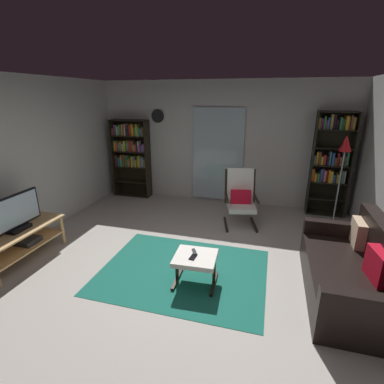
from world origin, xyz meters
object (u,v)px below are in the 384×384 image
(wall_clock, at_px, (158,116))
(bookshelf_near_sofa, at_px, (331,160))
(television, at_px, (15,214))
(tv_stand, at_px, (21,240))
(bookshelf_near_tv, at_px, (131,153))
(leather_sofa, at_px, (354,273))
(tv_remote, at_px, (194,252))
(floor_lamp_by_shelf, at_px, (344,153))
(cell_phone, at_px, (193,257))
(ottoman, at_px, (195,261))
(lounge_armchair, at_px, (241,196))

(wall_clock, bearing_deg, bookshelf_near_sofa, -1.98)
(television, bearing_deg, tv_stand, 97.86)
(tv_stand, relative_size, bookshelf_near_tv, 0.73)
(television, relative_size, wall_clock, 2.85)
(bookshelf_near_tv, distance_m, bookshelf_near_sofa, 4.23)
(leather_sofa, relative_size, tv_remote, 12.20)
(bookshelf_near_sofa, bearing_deg, bookshelf_near_tv, -179.94)
(bookshelf_near_sofa, relative_size, floor_lamp_by_shelf, 1.22)
(bookshelf_near_sofa, distance_m, cell_phone, 3.61)
(tv_stand, height_order, floor_lamp_by_shelf, floor_lamp_by_shelf)
(ottoman, bearing_deg, tv_remote, 113.69)
(lounge_armchair, distance_m, wall_clock, 2.62)
(cell_phone, bearing_deg, bookshelf_near_sofa, 62.60)
(ottoman, bearing_deg, lounge_armchair, 80.63)
(bookshelf_near_tv, xyz_separation_m, floor_lamp_by_shelf, (4.31, -0.58, 0.32))
(bookshelf_near_sofa, distance_m, wall_clock, 3.67)
(bookshelf_near_tv, xyz_separation_m, ottoman, (2.31, -2.92, -0.71))
(floor_lamp_by_shelf, bearing_deg, bookshelf_near_sofa, 98.42)
(bookshelf_near_sofa, bearing_deg, tv_remote, -124.32)
(leather_sofa, xyz_separation_m, ottoman, (-1.85, -0.26, 0.01))
(wall_clock, bearing_deg, television, -104.99)
(bookshelf_near_tv, relative_size, leather_sofa, 1.01)
(leather_sofa, height_order, tv_remote, leather_sofa)
(tv_stand, relative_size, television, 1.57)
(tv_remote, height_order, floor_lamp_by_shelf, floor_lamp_by_shelf)
(lounge_armchair, bearing_deg, ottoman, -99.37)
(tv_remote, bearing_deg, wall_clock, 90.99)
(bookshelf_near_tv, bearing_deg, television, -94.15)
(television, distance_m, tv_remote, 2.54)
(tv_stand, xyz_separation_m, tv_remote, (2.51, 0.22, 0.07))
(bookshelf_near_tv, bearing_deg, floor_lamp_by_shelf, -7.72)
(tv_stand, bearing_deg, bookshelf_near_tv, 85.79)
(bookshelf_near_tv, bearing_deg, tv_stand, -94.21)
(floor_lamp_by_shelf, distance_m, wall_clock, 3.78)
(tv_remote, bearing_deg, cell_phone, -111.18)
(tv_stand, bearing_deg, tv_remote, 5.02)
(lounge_armchair, relative_size, cell_phone, 7.30)
(tv_stand, distance_m, bookshelf_near_tv, 3.15)
(bookshelf_near_sofa, xyz_separation_m, tv_remote, (-1.94, -2.85, -0.71))
(tv_remote, relative_size, floor_lamp_by_shelf, 0.09)
(television, xyz_separation_m, bookshelf_near_tv, (0.22, 3.08, 0.31))
(cell_phone, bearing_deg, ottoman, 73.46)
(lounge_armchair, height_order, cell_phone, lounge_armchair)
(tv_remote, distance_m, wall_clock, 3.69)
(bookshelf_near_sofa, height_order, cell_phone, bookshelf_near_sofa)
(floor_lamp_by_shelf, bearing_deg, ottoman, -130.61)
(leather_sofa, xyz_separation_m, tv_remote, (-1.89, -0.19, 0.08))
(cell_phone, bearing_deg, floor_lamp_by_shelf, 55.33)
(leather_sofa, bearing_deg, bookshelf_near_tv, 147.49)
(tv_stand, xyz_separation_m, lounge_armchair, (2.87, 2.12, 0.21))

